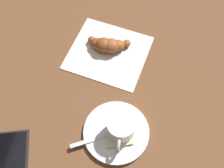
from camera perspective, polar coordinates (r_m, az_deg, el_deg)
The scene contains 8 objects.
ground_plane at distance 0.67m, azimuth 1.28°, elevation -1.24°, with size 1.80×1.80×0.00m, color brown.
saucer at distance 0.62m, azimuth 0.90°, elevation -10.04°, with size 0.15×0.15×0.01m, color silver.
espresso_cup at distance 0.60m, azimuth 1.86°, elevation -9.21°, with size 0.09×0.06×0.05m.
teaspoon at distance 0.61m, azimuth -0.27°, elevation -10.42°, with size 0.08×0.13×0.01m.
sugar_packet at distance 0.61m, azimuth 1.54°, elevation -12.22°, with size 0.06×0.02×0.01m, color beige.
napkin at distance 0.73m, azimuth -0.76°, elevation 6.65°, with size 0.18×0.20×0.00m, color white.
croissant at distance 0.72m, azimuth -0.96°, elevation 8.23°, with size 0.06×0.12×0.03m.
cell_phone at distance 0.64m, azimuth -20.30°, elevation -15.14°, with size 0.16×0.10×0.01m.
Camera 1 is at (0.31, 0.04, 0.60)m, focal length 43.59 mm.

